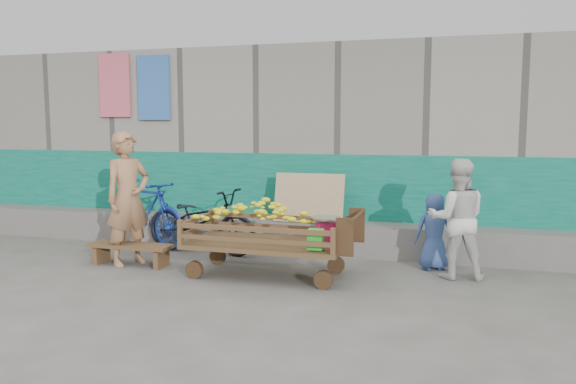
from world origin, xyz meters
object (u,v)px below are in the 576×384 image
(banana_cart, at_px, (263,227))
(woman, at_px, (457,219))
(vendor_man, at_px, (128,199))
(bench, at_px, (131,249))
(child, at_px, (434,231))
(bicycle_dark, at_px, (201,221))
(bicycle_blue, at_px, (146,212))

(banana_cart, bearing_deg, woman, 14.29)
(vendor_man, bearing_deg, bench, -109.66)
(bench, xyz_separation_m, vendor_man, (-0.04, 0.04, 0.66))
(child, relative_size, bicycle_dark, 0.55)
(bench, bearing_deg, child, 13.26)
(bicycle_dark, bearing_deg, banana_cart, -118.65)
(vendor_man, distance_m, woman, 4.15)
(bicycle_dark, bearing_deg, bench, 155.81)
(vendor_man, bearing_deg, woman, -56.81)
(bicycle_dark, distance_m, bicycle_blue, 1.02)
(banana_cart, xyz_separation_m, bicycle_dark, (-1.26, 0.93, -0.13))
(bench, distance_m, bicycle_blue, 1.24)
(bench, relative_size, bicycle_blue, 0.66)
(banana_cart, bearing_deg, bicycle_dark, 143.61)
(bicycle_dark, bearing_deg, vendor_man, 152.84)
(bench, height_order, woman, woman)
(child, bearing_deg, banana_cart, 9.63)
(bicycle_dark, height_order, bicycle_blue, bicycle_blue)
(banana_cart, height_order, vendor_man, vendor_man)
(vendor_man, distance_m, bicycle_dark, 1.15)
(woman, relative_size, bicycle_dark, 0.81)
(banana_cart, distance_m, bench, 1.88)
(bench, xyz_separation_m, bicycle_dark, (0.57, 0.92, 0.26))
(woman, relative_size, child, 1.47)
(woman, bearing_deg, bicycle_blue, -14.41)
(bicycle_dark, bearing_deg, child, -82.71)
(woman, bearing_deg, bicycle_dark, -13.20)
(woman, height_order, child, woman)
(woman, xyz_separation_m, bicycle_dark, (-3.50, 0.36, -0.25))
(woman, xyz_separation_m, bicycle_blue, (-4.50, 0.56, -0.20))
(vendor_man, bearing_deg, bicycle_blue, 45.61)
(child, bearing_deg, bicycle_blue, -18.11)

